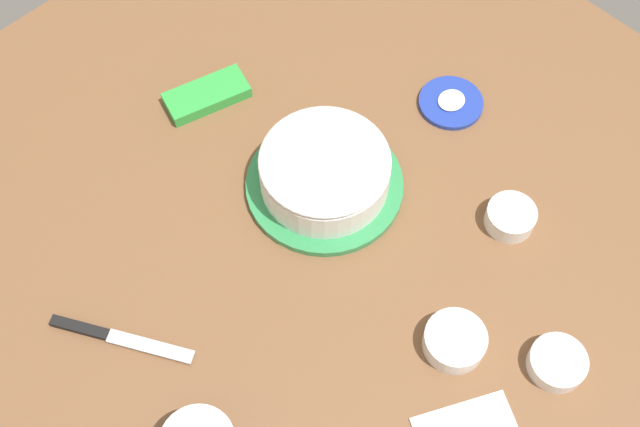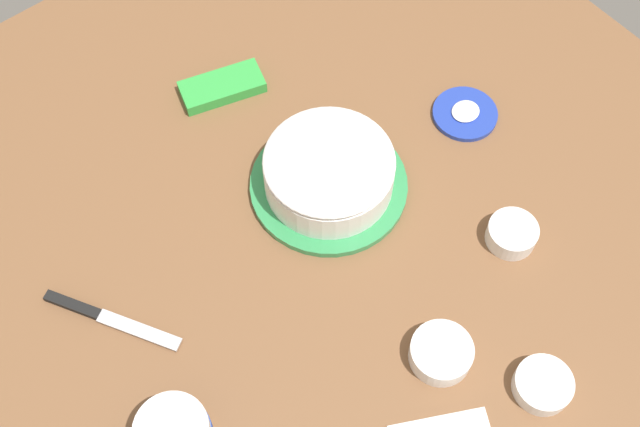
% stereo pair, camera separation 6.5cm
% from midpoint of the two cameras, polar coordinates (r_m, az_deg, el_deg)
% --- Properties ---
extents(ground_plane, '(1.54, 1.54, 0.00)m').
position_cam_midpoint_polar(ground_plane, '(1.35, -1.57, -2.25)').
color(ground_plane, brown).
extents(frosted_cake, '(0.27, 0.27, 0.10)m').
position_cam_midpoint_polar(frosted_cake, '(1.36, -1.04, 2.86)').
color(frosted_cake, '#339351').
rests_on(frosted_cake, ground_plane).
extents(frosting_tub_lid, '(0.12, 0.12, 0.02)m').
position_cam_midpoint_polar(frosting_tub_lid, '(1.51, 7.99, 7.72)').
color(frosting_tub_lid, '#233DAD').
rests_on(frosting_tub_lid, ground_plane).
extents(spreading_knife, '(0.13, 0.21, 0.01)m').
position_cam_midpoint_polar(spreading_knife, '(1.32, -16.08, -8.32)').
color(spreading_knife, silver).
rests_on(spreading_knife, ground_plane).
extents(sprinkle_bowl_yellow, '(0.08, 0.08, 0.04)m').
position_cam_midpoint_polar(sprinkle_bowl_yellow, '(1.38, 11.99, -0.28)').
color(sprinkle_bowl_yellow, white).
rests_on(sprinkle_bowl_yellow, ground_plane).
extents(sprinkle_bowl_blue, '(0.10, 0.10, 0.04)m').
position_cam_midpoint_polar(sprinkle_bowl_blue, '(1.27, 8.03, -8.94)').
color(sprinkle_bowl_blue, white).
rests_on(sprinkle_bowl_blue, ground_plane).
extents(sprinkle_bowl_green, '(0.09, 0.09, 0.03)m').
position_cam_midpoint_polar(sprinkle_bowl_green, '(1.29, 15.00, -10.20)').
color(sprinkle_bowl_green, white).
rests_on(sprinkle_bowl_green, ground_plane).
extents(candy_box_lower, '(0.17, 0.11, 0.02)m').
position_cam_midpoint_polar(candy_box_lower, '(1.52, -9.23, 8.20)').
color(candy_box_lower, green).
rests_on(candy_box_lower, ground_plane).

